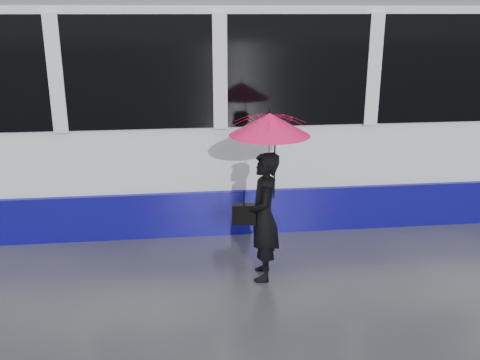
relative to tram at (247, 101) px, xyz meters
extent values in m
plane|color=#29292E|center=(-1.48, -2.50, -1.64)|extent=(90.00, 90.00, 0.00)
cube|color=#3F3D38|center=(-1.48, -0.72, -1.63)|extent=(34.00, 0.07, 0.02)
cube|color=#3F3D38|center=(-1.48, 0.72, -1.63)|extent=(34.00, 0.07, 0.02)
cube|color=white|center=(0.00, 0.00, -0.11)|extent=(24.00, 2.40, 2.95)
cube|color=#0D0A76|center=(0.00, 0.00, -1.33)|extent=(24.00, 2.56, 0.62)
cube|color=black|center=(0.00, 0.00, 0.56)|extent=(23.00, 2.48, 1.40)
imported|color=black|center=(-0.13, -2.51, -0.90)|extent=(0.42, 0.58, 1.48)
imported|color=#E01251|center=(-0.08, -2.51, -0.08)|extent=(0.90, 0.91, 0.74)
cone|color=#E01251|center=(-0.08, -2.51, 0.15)|extent=(0.97, 0.97, 0.24)
cylinder|color=black|center=(-0.08, -2.51, 0.29)|extent=(0.01, 0.01, 0.06)
cylinder|color=black|center=(-0.02, -2.50, -0.36)|extent=(0.02, 0.02, 0.65)
cube|color=black|center=(-0.35, -2.49, -0.86)|extent=(0.28, 0.15, 0.23)
cylinder|color=black|center=(-0.35, -2.49, -0.66)|extent=(0.01, 0.01, 0.18)
camera|label=1|loc=(-1.04, -8.01, 1.30)|focal=40.00mm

